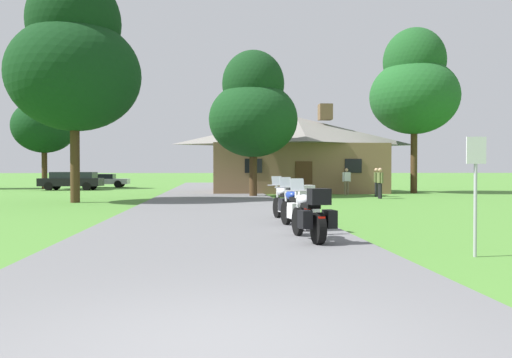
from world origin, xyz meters
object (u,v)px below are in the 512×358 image
at_px(bystander_white_shirt_near_lodge, 347,180).
at_px(bystander_olive_shirt_beside_signpost, 380,181).
at_px(tree_left_far, 44,119).
at_px(bystander_olive_shirt_by_tree, 376,181).
at_px(parked_black_suv_far_left, 72,180).
at_px(parked_silver_sedan_far_left, 104,180).
at_px(metal_signpost_roadside, 476,181).
at_px(tree_by_lodge_front, 253,109).
at_px(motorcycle_silver_nearest_to_camera, 311,215).
at_px(tree_left_near, 74,59).
at_px(motorcycle_blue_second_in_row, 298,207).
at_px(tree_right_of_lodge, 414,86).
at_px(motorcycle_silver_farthest_in_row, 287,202).

height_order(bystander_white_shirt_near_lodge, bystander_olive_shirt_beside_signpost, same).
bearing_deg(tree_left_far, bystander_olive_shirt_by_tree, -31.88).
relative_size(parked_black_suv_far_left, parked_silver_sedan_far_left, 1.11).
bearing_deg(bystander_white_shirt_near_lodge, metal_signpost_roadside, 71.92).
distance_m(bystander_olive_shirt_by_tree, tree_by_lodge_front, 8.25).
bearing_deg(parked_black_suv_far_left, bystander_olive_shirt_by_tree, -117.56).
distance_m(motorcycle_silver_nearest_to_camera, metal_signpost_roadside, 3.29).
bearing_deg(parked_silver_sedan_far_left, motorcycle_silver_nearest_to_camera, -162.41).
bearing_deg(tree_left_near, bystander_olive_shirt_by_tree, 14.22).
height_order(motorcycle_silver_nearest_to_camera, parked_black_suv_far_left, parked_black_suv_far_left).
xyz_separation_m(motorcycle_blue_second_in_row, tree_left_near, (-8.69, 12.25, 6.18)).
xyz_separation_m(motorcycle_blue_second_in_row, parked_black_suv_far_left, (-12.98, 28.06, 0.17)).
xyz_separation_m(metal_signpost_roadside, tree_by_lodge_front, (-2.32, 21.06, 3.73)).
bearing_deg(motorcycle_blue_second_in_row, bystander_olive_shirt_beside_signpost, 54.42).
distance_m(bystander_olive_shirt_beside_signpost, tree_left_near, 16.74).
relative_size(motorcycle_silver_nearest_to_camera, parked_black_suv_far_left, 0.44).
xyz_separation_m(tree_by_lodge_front, tree_right_of_lodge, (11.16, 4.05, 2.10)).
relative_size(motorcycle_blue_second_in_row, parked_silver_sedan_far_left, 0.49).
height_order(motorcycle_silver_nearest_to_camera, bystander_white_shirt_near_lodge, bystander_white_shirt_near_lodge).
bearing_deg(bystander_olive_shirt_beside_signpost, parked_silver_sedan_far_left, 37.05).
height_order(motorcycle_blue_second_in_row, parked_silver_sedan_far_left, motorcycle_blue_second_in_row).
height_order(motorcycle_silver_nearest_to_camera, motorcycle_blue_second_in_row, same).
height_order(metal_signpost_roadside, tree_left_far, tree_left_far).
height_order(motorcycle_blue_second_in_row, tree_right_of_lodge, tree_right_of_lodge).
bearing_deg(parked_black_suv_far_left, tree_left_far, 50.02).
distance_m(bystander_white_shirt_near_lodge, metal_signpost_roadside, 23.14).
height_order(bystander_olive_shirt_by_tree, parked_black_suv_far_left, bystander_olive_shirt_by_tree).
height_order(motorcycle_silver_farthest_in_row, parked_silver_sedan_far_left, motorcycle_silver_farthest_in_row).
bearing_deg(tree_by_lodge_front, parked_silver_sedan_far_left, 124.75).
relative_size(motorcycle_blue_second_in_row, metal_signpost_roadside, 0.97).
distance_m(bystander_olive_shirt_beside_signpost, parked_black_suv_far_left, 24.13).
bearing_deg(tree_by_lodge_front, motorcycle_silver_farthest_in_row, -90.55).
xyz_separation_m(bystander_olive_shirt_by_tree, tree_by_lodge_front, (-7.11, 0.54, 4.15)).
distance_m(motorcycle_silver_nearest_to_camera, bystander_olive_shirt_beside_signpost, 18.09).
distance_m(parked_black_suv_far_left, parked_silver_sedan_far_left, 6.12).
bearing_deg(bystander_olive_shirt_by_tree, parked_black_suv_far_left, 91.15).
distance_m(motorcycle_blue_second_in_row, motorcycle_silver_farthest_in_row, 2.07).
relative_size(metal_signpost_roadside, tree_left_near, 0.20).
distance_m(bystander_white_shirt_near_lodge, tree_right_of_lodge, 8.44).
distance_m(metal_signpost_roadside, tree_left_near, 20.64).
height_order(bystander_olive_shirt_beside_signpost, bystander_olive_shirt_by_tree, same).
bearing_deg(tree_right_of_lodge, motorcycle_silver_farthest_in_row, -121.00).
relative_size(motorcycle_blue_second_in_row, tree_right_of_lodge, 0.19).
bearing_deg(motorcycle_blue_second_in_row, parked_silver_sedan_far_left, 99.04).
xyz_separation_m(motorcycle_blue_second_in_row, tree_left_far, (-15.88, 30.71, 5.12)).
height_order(bystander_olive_shirt_beside_signpost, parked_black_suv_far_left, bystander_olive_shirt_beside_signpost).
distance_m(motorcycle_silver_farthest_in_row, tree_right_of_lodge, 22.91).
bearing_deg(tree_right_of_lodge, motorcycle_silver_nearest_to_camera, -116.23).
distance_m(bystander_olive_shirt_beside_signpost, tree_by_lodge_front, 8.25).
bearing_deg(bystander_white_shirt_near_lodge, parked_silver_sedan_far_left, -49.78).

